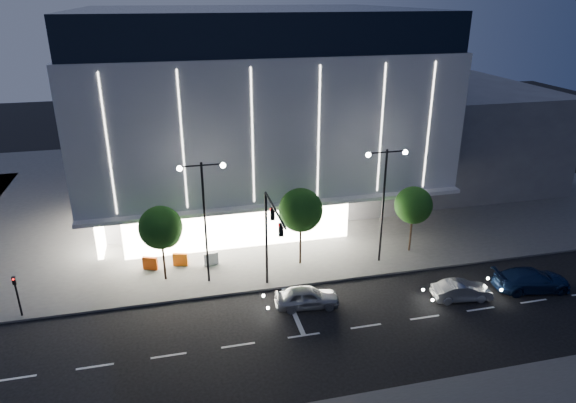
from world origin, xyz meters
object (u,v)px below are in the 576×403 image
(barrier_a, at_px, (150,263))
(barrier_c, at_px, (180,259))
(ped_signal_far, at_px, (17,292))
(car_third, at_px, (532,280))
(car_second, at_px, (462,291))
(traffic_mast, at_px, (270,229))
(barrier_b, at_px, (211,259))
(street_lamp_east, at_px, (384,190))
(tree_left, at_px, (161,230))
(tree_mid, at_px, (301,212))
(street_lamp_west, at_px, (204,206))
(tree_right, at_px, (413,207))
(car_lead, at_px, (307,297))

(barrier_a, relative_size, barrier_c, 1.00)
(ped_signal_far, distance_m, car_third, 34.07)
(ped_signal_far, height_order, car_second, ped_signal_far)
(traffic_mast, xyz_separation_m, barrier_b, (-3.61, 4.98, -4.38))
(traffic_mast, distance_m, street_lamp_east, 9.43)
(car_third, xyz_separation_m, barrier_c, (-23.60, 8.87, -0.11))
(tree_left, bearing_deg, street_lamp_east, -3.65)
(ped_signal_far, height_order, tree_mid, tree_mid)
(street_lamp_west, relative_size, car_third, 1.71)
(street_lamp_west, bearing_deg, barrier_b, 80.41)
(barrier_b, xyz_separation_m, barrier_c, (-2.25, 0.42, 0.00))
(car_second, bearing_deg, tree_mid, 59.25)
(tree_mid, height_order, tree_right, tree_mid)
(ped_signal_far, distance_m, barrier_b, 13.02)
(street_lamp_west, distance_m, tree_mid, 7.28)
(traffic_mast, xyz_separation_m, tree_left, (-6.97, 3.68, -0.99))
(car_second, bearing_deg, car_lead, 88.01)
(traffic_mast, relative_size, car_third, 1.34)
(tree_mid, relative_size, tree_right, 1.12)
(tree_right, distance_m, barrier_a, 20.41)
(tree_mid, distance_m, car_third, 16.74)
(tree_mid, distance_m, car_second, 12.31)
(tree_right, height_order, barrier_b, tree_right)
(street_lamp_west, xyz_separation_m, tree_left, (-2.97, 1.02, -1.92))
(car_second, bearing_deg, barrier_c, 70.74)
(street_lamp_west, bearing_deg, street_lamp_east, 0.00)
(street_lamp_east, relative_size, tree_mid, 1.46)
(barrier_a, bearing_deg, tree_left, -35.04)
(car_third, bearing_deg, car_lead, 92.22)
(traffic_mast, bearing_deg, car_second, -15.60)
(tree_mid, bearing_deg, traffic_mast, -129.42)
(tree_left, bearing_deg, barrier_b, 21.06)
(tree_left, relative_size, tree_right, 1.04)
(tree_left, height_order, barrier_c, tree_left)
(tree_left, relative_size, car_lead, 1.35)
(car_third, relative_size, barrier_a, 4.79)
(traffic_mast, distance_m, car_lead, 5.11)
(street_lamp_east, relative_size, barrier_c, 8.18)
(car_second, distance_m, car_third, 5.38)
(barrier_a, bearing_deg, street_lamp_east, 12.51)
(car_lead, bearing_deg, barrier_b, 45.52)
(barrier_b, bearing_deg, traffic_mast, -61.24)
(tree_mid, bearing_deg, tree_right, -0.00)
(car_third, bearing_deg, tree_mid, 72.06)
(tree_left, relative_size, car_second, 1.44)
(street_lamp_east, height_order, ped_signal_far, street_lamp_east)
(street_lamp_west, relative_size, tree_left, 1.57)
(car_second, height_order, barrier_b, car_second)
(traffic_mast, height_order, tree_left, traffic_mast)
(tree_right, xyz_separation_m, barrier_b, (-15.63, 1.30, -3.23))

